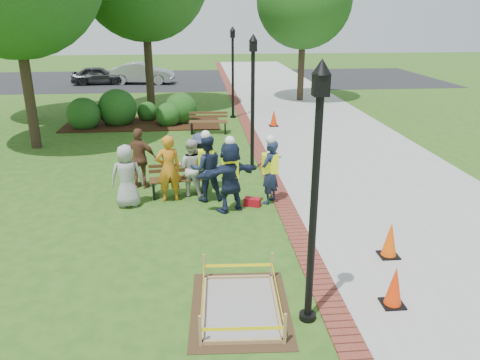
{
  "coord_description": "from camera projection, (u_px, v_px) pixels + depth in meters",
  "views": [
    {
      "loc": [
        -0.49,
        -9.47,
        4.85
      ],
      "look_at": [
        0.5,
        1.2,
        1.0
      ],
      "focal_mm": 35.0,
      "sensor_mm": 36.0,
      "label": 1
    }
  ],
  "objects": [
    {
      "name": "ground",
      "position": [
        223.0,
        240.0,
        10.56
      ],
      "size": [
        100.0,
        100.0,
        0.0
      ],
      "primitive_type": "plane",
      "color": "#285116",
      "rests_on": "ground"
    },
    {
      "name": "sidewalk",
      "position": [
        324.0,
        130.0,
        20.36
      ],
      "size": [
        6.0,
        60.0,
        0.02
      ],
      "primitive_type": "cube",
      "color": "#9E9E99",
      "rests_on": "ground"
    },
    {
      "name": "brick_edging",
      "position": [
        250.0,
        132.0,
        20.08
      ],
      "size": [
        0.5,
        60.0,
        0.03
      ],
      "primitive_type": "cube",
      "color": "maroon",
      "rests_on": "ground"
    },
    {
      "name": "mulch_bed",
      "position": [
        143.0,
        124.0,
        21.54
      ],
      "size": [
        7.0,
        3.0,
        0.05
      ],
      "primitive_type": "cube",
      "color": "#381E0F",
      "rests_on": "ground"
    },
    {
      "name": "parking_lot",
      "position": [
        203.0,
        79.0,
        35.86
      ],
      "size": [
        36.0,
        12.0,
        0.01
      ],
      "primitive_type": "cube",
      "color": "black",
      "rests_on": "ground"
    },
    {
      "name": "wet_concrete_pad",
      "position": [
        240.0,
        297.0,
        8.05
      ],
      "size": [
        1.82,
        2.39,
        0.55
      ],
      "color": "#47331E",
      "rests_on": "ground"
    },
    {
      "name": "bench_near",
      "position": [
        179.0,
        186.0,
        13.06
      ],
      "size": [
        1.65,
        0.68,
        0.87
      ],
      "color": "brown",
      "rests_on": "ground"
    },
    {
      "name": "bench_far",
      "position": [
        208.0,
        127.0,
        19.82
      ],
      "size": [
        1.66,
        0.65,
        0.88
      ],
      "color": "brown",
      "rests_on": "ground"
    },
    {
      "name": "cone_front",
      "position": [
        394.0,
        287.0,
        8.09
      ],
      "size": [
        0.39,
        0.39,
        0.77
      ],
      "color": "black",
      "rests_on": "ground"
    },
    {
      "name": "cone_back",
      "position": [
        390.0,
        240.0,
        9.72
      ],
      "size": [
        0.4,
        0.4,
        0.79
      ],
      "color": "black",
      "rests_on": "ground"
    },
    {
      "name": "cone_far",
      "position": [
        274.0,
        118.0,
        20.96
      ],
      "size": [
        0.4,
        0.4,
        0.79
      ],
      "color": "black",
      "rests_on": "ground"
    },
    {
      "name": "toolbox",
      "position": [
        252.0,
        202.0,
        12.41
      ],
      "size": [
        0.48,
        0.37,
        0.21
      ],
      "primitive_type": "cube",
      "rotation": [
        0.0,
        0.0,
        -0.36
      ],
      "color": "#A30C18",
      "rests_on": "ground"
    },
    {
      "name": "lamp_near",
      "position": [
        315.0,
        180.0,
        7.02
      ],
      "size": [
        0.28,
        0.28,
        4.26
      ],
      "color": "black",
      "rests_on": "ground"
    },
    {
      "name": "lamp_mid",
      "position": [
        253.0,
        93.0,
        14.52
      ],
      "size": [
        0.28,
        0.28,
        4.26
      ],
      "color": "black",
      "rests_on": "ground"
    },
    {
      "name": "lamp_far",
      "position": [
        233.0,
        66.0,
        22.01
      ],
      "size": [
        0.28,
        0.28,
        4.26
      ],
      "color": "black",
      "rests_on": "ground"
    },
    {
      "name": "tree_right",
      "position": [
        304.0,
        0.0,
        25.52
      ],
      "size": [
        5.25,
        5.25,
        8.11
      ],
      "color": "#3D2D1E",
      "rests_on": "ground"
    },
    {
      "name": "shrub_a",
      "position": [
        85.0,
        128.0,
        20.74
      ],
      "size": [
        1.47,
        1.47,
        1.47
      ],
      "primitive_type": "sphere",
      "color": "#164012",
      "rests_on": "ground"
    },
    {
      "name": "shrub_b",
      "position": [
        119.0,
        124.0,
        21.48
      ],
      "size": [
        1.74,
        1.74,
        1.74
      ],
      "primitive_type": "sphere",
      "color": "#164012",
      "rests_on": "ground"
    },
    {
      "name": "shrub_c",
      "position": [
        169.0,
        125.0,
        21.27
      ],
      "size": [
        1.12,
        1.12,
        1.12
      ],
      "primitive_type": "sphere",
      "color": "#164012",
      "rests_on": "ground"
    },
    {
      "name": "shrub_d",
      "position": [
        181.0,
        122.0,
        21.83
      ],
      "size": [
        1.5,
        1.5,
        1.5
      ],
      "primitive_type": "sphere",
      "color": "#164012",
      "rests_on": "ground"
    },
    {
      "name": "shrub_e",
      "position": [
        148.0,
        120.0,
        22.26
      ],
      "size": [
        0.96,
        0.96,
        0.96
      ],
      "primitive_type": "sphere",
      "color": "#164012",
      "rests_on": "ground"
    },
    {
      "name": "casual_person_a",
      "position": [
        127.0,
        176.0,
        12.15
      ],
      "size": [
        0.57,
        0.39,
        1.67
      ],
      "color": "#999999",
      "rests_on": "ground"
    },
    {
      "name": "casual_person_b",
      "position": [
        169.0,
        169.0,
        12.49
      ],
      "size": [
        0.65,
        0.49,
        1.83
      ],
      "color": "orange",
      "rests_on": "ground"
    },
    {
      "name": "casual_person_c",
      "position": [
        191.0,
        168.0,
        12.9
      ],
      "size": [
        0.6,
        0.48,
        1.62
      ],
      "color": "silver",
      "rests_on": "ground"
    },
    {
      "name": "casual_person_d",
      "position": [
        140.0,
        159.0,
        13.44
      ],
      "size": [
        0.65,
        0.51,
        1.77
      ],
      "color": "brown",
      "rests_on": "ground"
    },
    {
      "name": "casual_person_e",
      "position": [
        201.0,
        162.0,
        13.28
      ],
      "size": [
        0.58,
        0.41,
        1.69
      ],
      "color": "#33385A",
      "rests_on": "ground"
    },
    {
      "name": "hivis_worker_a",
      "position": [
        230.0,
        175.0,
        11.83
      ],
      "size": [
        0.69,
        0.58,
        1.99
      ],
      "color": "#16203B",
      "rests_on": "ground"
    },
    {
      "name": "hivis_worker_b",
      "position": [
        270.0,
        170.0,
        12.35
      ],
      "size": [
        0.62,
        0.65,
        1.88
      ],
      "color": "#191A41",
      "rests_on": "ground"
    },
    {
      "name": "hivis_worker_c",
      "position": [
        206.0,
        166.0,
        12.51
      ],
      "size": [
        0.62,
        0.44,
        1.95
      ],
      "color": "#16223B",
      "rests_on": "ground"
    },
    {
      "name": "parked_car_a",
      "position": [
        100.0,
        84.0,
        33.35
      ],
      "size": [
        2.13,
        4.35,
        1.38
      ],
      "primitive_type": "imported",
      "rotation": [
        0.0,
        0.0,
        1.64
      ],
      "color": "#2B2B2D",
      "rests_on": "ground"
    },
    {
      "name": "parked_car_b",
      "position": [
        143.0,
        84.0,
        33.66
      ],
      "size": [
        2.71,
        5.16,
        1.61
      ],
      "primitive_type": "imported",
      "rotation": [
        0.0,
        0.0,
        1.45
      ],
      "color": "#97979B",
      "rests_on": "ground"
    }
  ]
}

